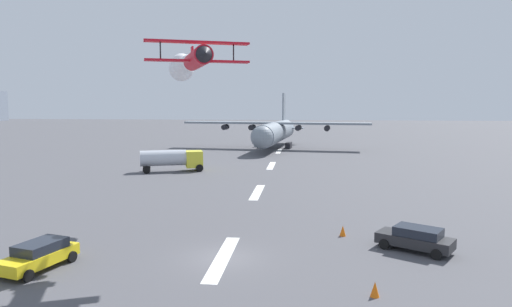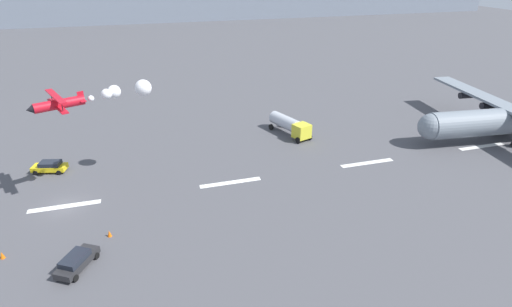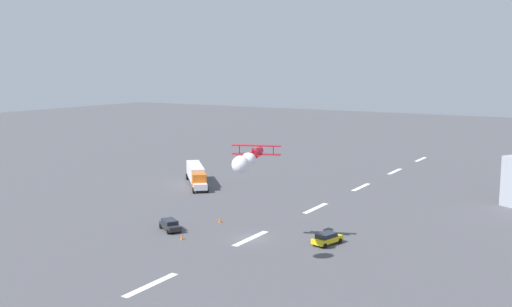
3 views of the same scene
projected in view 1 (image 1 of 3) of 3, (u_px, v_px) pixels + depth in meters
The scene contains 12 objects.
ground_plane at pixel (223, 258), 26.71m from camera, with size 440.00×440.00×0.00m, color #4C4C51.
runway_stripe_4 at pixel (223, 258), 26.71m from camera, with size 8.00×0.90×0.01m, color white.
runway_stripe_5 at pixel (257, 192), 46.35m from camera, with size 8.00×0.90×0.01m, color white.
runway_stripe_6 at pixel (271, 166), 65.99m from camera, with size 8.00×0.90×0.01m, color white.
runway_stripe_7 at pixel (279, 151), 85.63m from camera, with size 8.00×0.90×0.01m, color white.
cargo_transport_plane at pixel (274, 132), 89.40m from camera, with size 28.77×37.84×11.37m.
stunt_biplane_red at pixel (187, 64), 31.82m from camera, with size 13.29×7.62×2.01m.
fuel_tanker_truck at pixel (173, 159), 60.35m from camera, with size 5.19×8.55×2.90m.
followme_car_yellow at pixel (416, 238), 27.89m from camera, with size 3.89×4.79×1.52m.
airport_staff_sedan at pixel (39, 255), 24.84m from camera, with size 4.70×2.89×1.52m.
traffic_cone_near at pixel (375, 289), 21.29m from camera, with size 0.44×0.44×0.75m, color orange.
traffic_cone_far at pixel (343, 231), 31.05m from camera, with size 0.44×0.44×0.75m, color orange.
Camera 1 is at (-25.49, -4.73, 9.16)m, focal length 31.50 mm.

